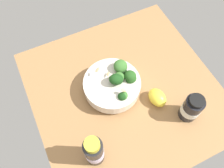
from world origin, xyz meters
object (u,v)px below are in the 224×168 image
object	(u,v)px
bottle_tall	(94,151)
bottle_short	(191,108)
bowl_of_broccoli	(113,84)
lemon_wedge	(157,97)

from	to	relation	value
bottle_tall	bottle_short	bearing A→B (deg)	179.28
bottle_short	bowl_of_broccoli	bearing A→B (deg)	-46.13
lemon_wedge	bottle_tall	bearing A→B (deg)	17.59
lemon_wedge	bottle_tall	size ratio (longest dim) A/B	0.45
bowl_of_broccoli	bottle_short	xyz separation A→B (cm)	(-16.49, 17.15, 1.13)
lemon_wedge	bottle_short	world-z (taller)	bottle_short
bowl_of_broccoli	bottle_tall	xyz separation A→B (cm)	(13.50, 16.78, 2.65)
lemon_wedge	bottle_short	distance (cm)	10.36
lemon_wedge	bottle_short	xyz separation A→B (cm)	(-6.07, 7.96, 2.65)
bottle_short	lemon_wedge	bearing A→B (deg)	-52.69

